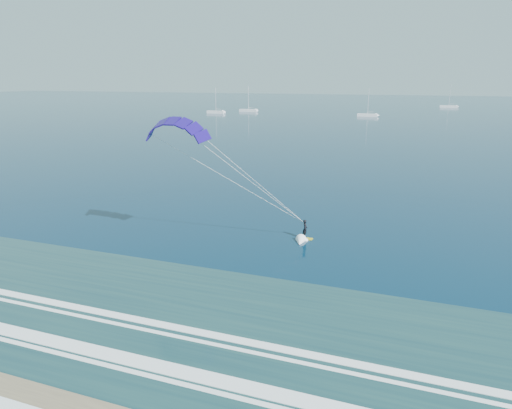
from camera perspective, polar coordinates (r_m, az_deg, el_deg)
The scene contains 5 objects.
kitesurfer_rig at distance 42.68m, azimuth -1.74°, elevation 3.71°, with size 15.15×9.48×13.52m.
sailboat_0 at distance 214.03m, azimuth -5.02°, elevation 11.46°, with size 8.40×2.40×11.46m.
sailboat_1 at distance 224.12m, azimuth -0.95°, elevation 11.69°, with size 8.82×2.40×12.10m.
sailboat_2 at distance 200.98m, azimuth 13.76°, elevation 10.82°, with size 8.37×2.40×11.66m.
sailboat_3 at distance 276.20m, azimuth 22.94°, elevation 11.23°, with size 9.11×2.40×12.33m.
Camera 1 is at (17.21, -13.64, 15.77)m, focal length 32.00 mm.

